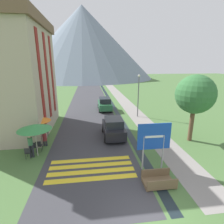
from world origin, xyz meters
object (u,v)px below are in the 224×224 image
object	(u,v)px
road_sign	(154,140)
cafe_chair_near_left	(34,146)
hotel_building	(14,73)
cafe_chair_far_left	(46,132)
footbridge	(159,181)
parked_car_far	(105,104)
parked_car_near	(113,128)
cafe_chair_nearest	(28,152)
person_standing_terrace	(31,144)
cafe_chair_middle	(36,139)
streetlamp	(138,92)
cafe_chair_near_right	(39,145)
cafe_umbrella_middle_orange	(39,119)
person_seated_near	(45,138)
tree_by_path	(195,95)
cafe_umbrella_front_green	(34,127)

from	to	relation	value
road_sign	cafe_chair_near_left	distance (m)	8.88
hotel_building	cafe_chair_far_left	xyz separation A→B (m)	(2.82, -2.11, -5.19)
footbridge	parked_car_far	xyz separation A→B (m)	(-1.53, 16.38, 0.68)
parked_car_near	cafe_chair_nearest	size ratio (longest dim) A/B	4.49
footbridge	person_standing_terrace	bearing A→B (deg)	153.14
road_sign	cafe_chair_middle	world-z (taller)	road_sign
person_standing_terrace	streetlamp	size ratio (longest dim) A/B	0.33
parked_car_far	person_standing_terrace	size ratio (longest dim) A/B	2.31
cafe_chair_near_right	cafe_chair_nearest	bearing A→B (deg)	-112.31
cafe_chair_near_left	cafe_chair_near_right	bearing A→B (deg)	29.62
cafe_chair_near_left	cafe_umbrella_middle_orange	xyz separation A→B (m)	(-0.02, 2.10, 1.52)
road_sign	cafe_chair_near_left	bearing A→B (deg)	158.77
road_sign	parked_car_near	world-z (taller)	road_sign
cafe_chair_nearest	person_standing_terrace	xyz separation A→B (m)	(0.18, 0.18, 0.50)
person_standing_terrace	person_seated_near	distance (m)	1.86
cafe_umbrella_middle_orange	road_sign	bearing A→B (deg)	-32.81
parked_car_near	cafe_umbrella_middle_orange	distance (m)	6.49
cafe_chair_near_right	person_standing_terrace	xyz separation A→B (m)	(-0.28, -0.87, 0.50)
footbridge	parked_car_far	bearing A→B (deg)	95.33
cafe_chair_nearest	person_standing_terrace	distance (m)	0.56
cafe_umbrella_middle_orange	person_standing_terrace	size ratio (longest dim) A/B	1.29
road_sign	cafe_chair_far_left	xyz separation A→B (m)	(-7.95, 6.10, -1.50)
cafe_umbrella_middle_orange	tree_by_path	world-z (taller)	tree_by_path
cafe_chair_near_left	tree_by_path	size ratio (longest dim) A/B	0.15
hotel_building	cafe_chair_near_left	bearing A→B (deg)	-62.55
hotel_building	cafe_umbrella_front_green	world-z (taller)	hotel_building
cafe_chair_far_left	tree_by_path	distance (m)	13.42
cafe_chair_middle	cafe_chair_nearest	size ratio (longest dim) A/B	1.00
parked_car_near	footbridge	bearing A→B (deg)	-76.81
hotel_building	cafe_chair_near_right	size ratio (longest dim) A/B	12.40
parked_car_far	tree_by_path	size ratio (longest dim) A/B	0.70
cafe_chair_near_left	person_standing_terrace	distance (m)	0.86
cafe_chair_near_right	person_seated_near	world-z (taller)	person_seated_near
hotel_building	tree_by_path	bearing A→B (deg)	-16.27
cafe_chair_middle	cafe_chair_near_left	size ratio (longest dim) A/B	1.00
person_standing_terrace	streetlamp	xyz separation A→B (m)	(10.24, 8.73, 2.08)
cafe_umbrella_front_green	cafe_umbrella_middle_orange	bearing A→B (deg)	99.17
cafe_chair_far_left	person_standing_terrace	xyz separation A→B (m)	(-0.15, -3.63, 0.50)
tree_by_path	footbridge	bearing A→B (deg)	-133.43
road_sign	cafe_umbrella_middle_orange	world-z (taller)	road_sign
footbridge	cafe_chair_far_left	xyz separation A→B (m)	(-7.77, 7.64, 0.29)
parked_car_near	cafe_umbrella_front_green	xyz separation A→B (m)	(-5.96, -2.67, 1.35)
footbridge	cafe_umbrella_front_green	world-z (taller)	cafe_umbrella_front_green
person_seated_near	streetlamp	world-z (taller)	streetlamp
streetlamp	tree_by_path	size ratio (longest dim) A/B	0.92
tree_by_path	person_seated_near	bearing A→B (deg)	177.50
cafe_umbrella_front_green	road_sign	bearing A→B (deg)	-18.66
cafe_umbrella_front_green	streetlamp	world-z (taller)	streetlamp
hotel_building	parked_car_near	world-z (taller)	hotel_building
parked_car_near	cafe_chair_near_left	world-z (taller)	parked_car_near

